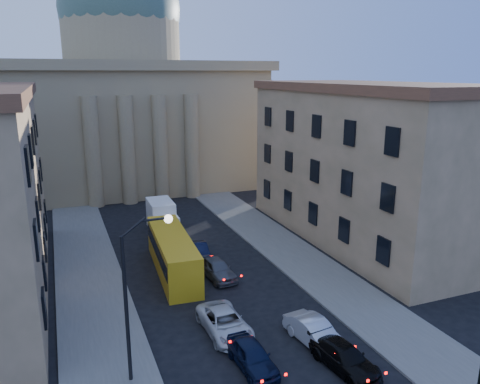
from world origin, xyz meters
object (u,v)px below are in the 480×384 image
object	(u,v)px
street_lamp	(136,287)
car_right_near	(315,333)
box_truck	(163,219)
car_left_near	(252,356)
city_bus	(173,252)

from	to	relation	value
street_lamp	car_right_near	xyz separation A→B (m)	(10.12, -0.51, -4.54)
car_right_near	box_truck	distance (m)	23.04
street_lamp	car_left_near	size ratio (longest dim) A/B	2.09
street_lamp	car_right_near	size ratio (longest dim) A/B	1.95
car_right_near	box_truck	bearing A→B (deg)	92.44
car_left_near	city_bus	bearing A→B (deg)	91.47
city_bus	car_left_near	bearing A→B (deg)	-82.38
car_right_near	city_bus	bearing A→B (deg)	104.29
city_bus	box_truck	size ratio (longest dim) A/B	1.93
car_right_near	city_bus	world-z (taller)	city_bus
car_left_near	car_right_near	bearing A→B (deg)	7.20
street_lamp	city_bus	bearing A→B (deg)	69.07
street_lamp	city_bus	xyz separation A→B (m)	(4.86, 12.70, -3.61)
car_left_near	car_right_near	size ratio (longest dim) A/B	0.93
street_lamp	car_left_near	world-z (taller)	street_lamp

